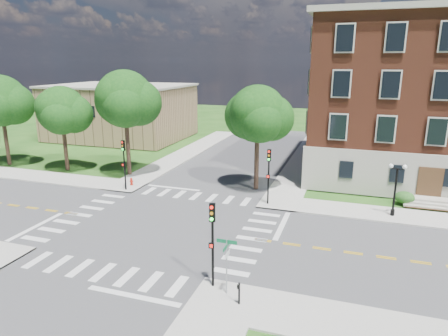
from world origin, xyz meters
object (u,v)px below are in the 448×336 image
(traffic_signal_nw, at_px, (124,158))
(fire_hydrant, at_px, (131,182))
(traffic_signal_se, at_px, (212,234))
(push_button_post, at_px, (239,292))
(twin_lamp_west, at_px, (395,187))
(street_sign_pole, at_px, (227,256))
(traffic_signal_ne, at_px, (269,169))

(traffic_signal_nw, distance_m, fire_hydrant, 3.09)
(traffic_signal_se, distance_m, push_button_post, 3.25)
(traffic_signal_se, relative_size, fire_hydrant, 6.40)
(traffic_signal_se, distance_m, twin_lamp_west, 17.47)
(traffic_signal_se, relative_size, street_sign_pole, 1.55)
(traffic_signal_ne, xyz_separation_m, fire_hydrant, (-14.00, 0.98, -2.72))
(traffic_signal_se, distance_m, traffic_signal_ne, 13.73)
(street_sign_pole, distance_m, fire_hydrant, 21.32)
(traffic_signal_nw, bearing_deg, traffic_signal_ne, 1.89)
(traffic_signal_ne, distance_m, street_sign_pole, 14.24)
(traffic_signal_se, distance_m, street_sign_pole, 1.38)
(street_sign_pole, bearing_deg, push_button_post, -39.60)
(twin_lamp_west, bearing_deg, traffic_signal_ne, -177.20)
(street_sign_pole, bearing_deg, traffic_signal_se, 154.13)
(traffic_signal_se, xyz_separation_m, traffic_signal_ne, (0.08, 13.73, 0.00))
(traffic_signal_ne, relative_size, street_sign_pole, 1.55)
(twin_lamp_west, distance_m, street_sign_pole, 17.31)
(twin_lamp_west, bearing_deg, traffic_signal_se, -125.46)
(twin_lamp_west, distance_m, fire_hydrant, 24.14)
(street_sign_pole, xyz_separation_m, push_button_post, (0.89, -0.74, -1.51))
(traffic_signal_nw, bearing_deg, push_button_post, -42.99)
(traffic_signal_se, relative_size, traffic_signal_ne, 1.00)
(traffic_signal_ne, bearing_deg, push_button_post, -83.26)
(traffic_signal_ne, bearing_deg, traffic_signal_nw, -178.11)
(traffic_signal_nw, bearing_deg, street_sign_pole, -43.19)
(fire_hydrant, bearing_deg, traffic_signal_se, -46.59)
(traffic_signal_nw, bearing_deg, traffic_signal_se, -44.14)
(twin_lamp_west, relative_size, street_sign_pole, 1.36)
(twin_lamp_west, bearing_deg, traffic_signal_nw, -177.72)
(street_sign_pole, height_order, fire_hydrant, street_sign_pole)
(traffic_signal_se, relative_size, push_button_post, 4.00)
(push_button_post, bearing_deg, traffic_signal_se, 146.96)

